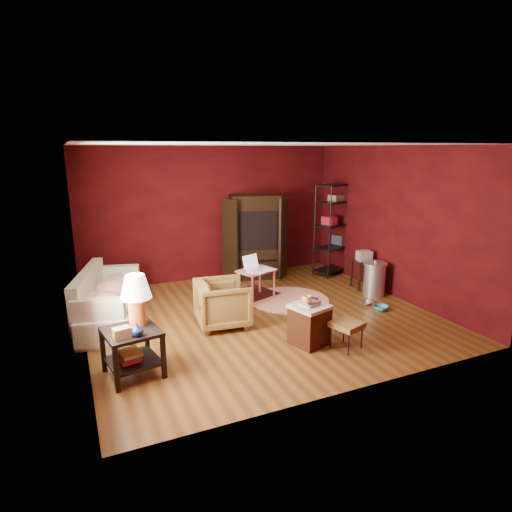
{
  "coord_description": "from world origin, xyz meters",
  "views": [
    {
      "loc": [
        -2.82,
        -6.11,
        2.75
      ],
      "look_at": [
        0.0,
        0.2,
        1.0
      ],
      "focal_mm": 30.0,
      "sensor_mm": 36.0,
      "label": 1
    }
  ],
  "objects_px": {
    "armchair": "(223,301)",
    "side_table": "(134,316)",
    "wire_shelving": "(335,225)",
    "hamper": "(309,324)",
    "laptop_desk": "(256,273)",
    "sofa": "(106,300)",
    "tv_armoire": "(255,235)"
  },
  "relations": [
    {
      "from": "armchair",
      "to": "wire_shelving",
      "type": "distance_m",
      "value": 3.8
    },
    {
      "from": "armchair",
      "to": "side_table",
      "type": "xyz_separation_m",
      "value": [
        -1.49,
        -0.94,
        0.35
      ]
    },
    {
      "from": "side_table",
      "to": "tv_armoire",
      "type": "relative_size",
      "value": 0.7
    },
    {
      "from": "side_table",
      "to": "armchair",
      "type": "bearing_deg",
      "value": 32.25
    },
    {
      "from": "sofa",
      "to": "side_table",
      "type": "xyz_separation_m",
      "value": [
        0.18,
        -1.78,
        0.36
      ]
    },
    {
      "from": "side_table",
      "to": "hamper",
      "type": "height_order",
      "value": "side_table"
    },
    {
      "from": "laptop_desk",
      "to": "tv_armoire",
      "type": "relative_size",
      "value": 0.45
    },
    {
      "from": "sofa",
      "to": "side_table",
      "type": "height_order",
      "value": "side_table"
    },
    {
      "from": "side_table",
      "to": "laptop_desk",
      "type": "distance_m",
      "value": 3.1
    },
    {
      "from": "sofa",
      "to": "laptop_desk",
      "type": "bearing_deg",
      "value": -78.97
    },
    {
      "from": "armchair",
      "to": "laptop_desk",
      "type": "height_order",
      "value": "laptop_desk"
    },
    {
      "from": "side_table",
      "to": "laptop_desk",
      "type": "bearing_deg",
      "value": 36.98
    },
    {
      "from": "sofa",
      "to": "hamper",
      "type": "height_order",
      "value": "sofa"
    },
    {
      "from": "side_table",
      "to": "wire_shelving",
      "type": "height_order",
      "value": "wire_shelving"
    },
    {
      "from": "wire_shelving",
      "to": "side_table",
      "type": "bearing_deg",
      "value": -170.68
    },
    {
      "from": "armchair",
      "to": "side_table",
      "type": "bearing_deg",
      "value": 128.83
    },
    {
      "from": "wire_shelving",
      "to": "hamper",
      "type": "bearing_deg",
      "value": -149.6
    },
    {
      "from": "side_table",
      "to": "wire_shelving",
      "type": "xyz_separation_m",
      "value": [
        4.78,
        2.71,
        0.35
      ]
    },
    {
      "from": "sofa",
      "to": "side_table",
      "type": "bearing_deg",
      "value": -164.81
    },
    {
      "from": "hamper",
      "to": "tv_armoire",
      "type": "bearing_deg",
      "value": 79.35
    },
    {
      "from": "laptop_desk",
      "to": "wire_shelving",
      "type": "bearing_deg",
      "value": -0.74
    },
    {
      "from": "side_table",
      "to": "sofa",
      "type": "bearing_deg",
      "value": 95.88
    },
    {
      "from": "armchair",
      "to": "wire_shelving",
      "type": "xyz_separation_m",
      "value": [
        3.29,
        1.77,
        0.69
      ]
    },
    {
      "from": "side_table",
      "to": "hamper",
      "type": "bearing_deg",
      "value": -4.73
    },
    {
      "from": "tv_armoire",
      "to": "wire_shelving",
      "type": "relative_size",
      "value": 0.89
    },
    {
      "from": "sofa",
      "to": "hamper",
      "type": "bearing_deg",
      "value": -118.24
    },
    {
      "from": "armchair",
      "to": "side_table",
      "type": "distance_m",
      "value": 1.79
    },
    {
      "from": "side_table",
      "to": "laptop_desk",
      "type": "relative_size",
      "value": 1.54
    },
    {
      "from": "armchair",
      "to": "wire_shelving",
      "type": "bearing_deg",
      "value": -55.17
    },
    {
      "from": "tv_armoire",
      "to": "sofa",
      "type": "bearing_deg",
      "value": -144.14
    },
    {
      "from": "sofa",
      "to": "armchair",
      "type": "relative_size",
      "value": 2.48
    },
    {
      "from": "laptop_desk",
      "to": "wire_shelving",
      "type": "distance_m",
      "value": 2.52
    }
  ]
}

